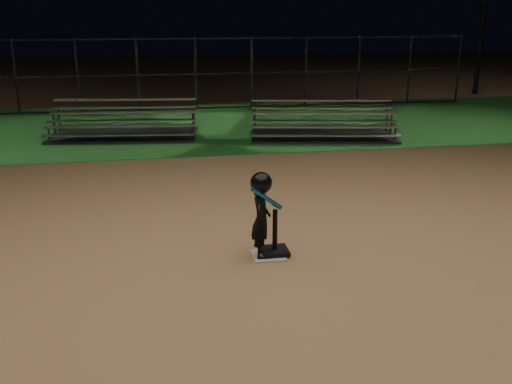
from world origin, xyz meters
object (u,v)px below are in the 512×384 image
(home_plate, at_px, (268,255))
(bleacher_left, at_px, (124,130))
(batting_tee, at_px, (275,245))
(child_batter, at_px, (261,213))
(bleacher_right, at_px, (323,130))

(home_plate, bearing_deg, bleacher_left, 105.18)
(home_plate, relative_size, batting_tee, 0.68)
(child_batter, relative_size, bleacher_left, 0.30)
(batting_tee, distance_m, bleacher_left, 8.99)
(child_batter, bearing_deg, batting_tee, -67.32)
(bleacher_right, bearing_deg, bleacher_left, 179.56)
(home_plate, bearing_deg, bleacher_right, 68.08)
(home_plate, distance_m, bleacher_right, 8.25)
(child_batter, xyz_separation_m, bleacher_left, (-2.25, 8.70, -0.46))
(bleacher_right, bearing_deg, batting_tee, -101.07)
(batting_tee, height_order, bleacher_left, bleacher_left)
(bleacher_left, xyz_separation_m, bleacher_right, (5.44, -1.03, -0.00))
(bleacher_left, height_order, bleacher_right, bleacher_left)
(child_batter, xyz_separation_m, bleacher_right, (3.19, 7.67, -0.47))
(batting_tee, relative_size, bleacher_left, 0.16)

